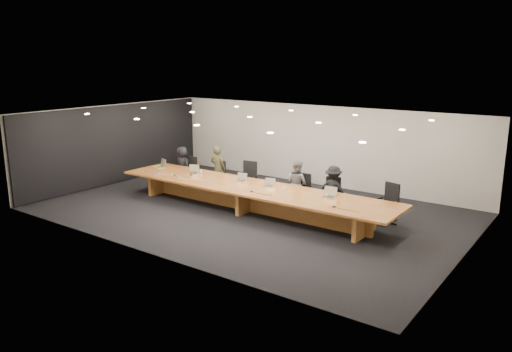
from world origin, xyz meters
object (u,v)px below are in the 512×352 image
at_px(laptop_a, 160,163).
at_px(person_a, 183,166).
at_px(person_d, 333,190).
at_px(water_bottle, 201,173).
at_px(paper_cup_far, 327,196).
at_px(paper_cup_near, 284,189).
at_px(person_b, 218,168).
at_px(chair_left, 217,175).
at_px(amber_mug, 191,174).
at_px(laptop_e, 329,192).
at_px(laptop_c, 241,177).
at_px(chair_far_right, 386,203).
at_px(mic_left, 175,175).
at_px(chair_mid_left, 247,179).
at_px(av_box, 157,173).
at_px(chair_right, 331,195).
at_px(person_c, 297,184).
at_px(mic_center, 252,191).
at_px(laptop_b, 193,169).
at_px(mic_right, 334,206).
at_px(chair_mid_right, 301,191).
at_px(chair_far_left, 189,171).
at_px(conference_table, 250,194).

bearing_deg(laptop_a, person_a, 94.39).
relative_size(person_d, water_bottle, 7.22).
bearing_deg(paper_cup_far, water_bottle, -178.26).
xyz_separation_m(person_a, paper_cup_near, (4.84, -0.90, 0.11)).
bearing_deg(person_b, chair_left, -36.64).
distance_m(water_bottle, amber_mug, 0.33).
bearing_deg(laptop_e, laptop_c, 174.61).
relative_size(water_bottle, amber_mug, 2.03).
relative_size(chair_far_right, laptop_a, 3.02).
height_order(person_a, mic_left, person_a).
xyz_separation_m(chair_mid_left, water_bottle, (-0.99, -1.09, 0.26)).
height_order(chair_far_right, laptop_e, chair_far_right).
bearing_deg(chair_mid_left, laptop_e, -22.57).
bearing_deg(av_box, chair_right, -6.93).
xyz_separation_m(person_c, mic_center, (-0.48, -1.65, 0.05)).
bearing_deg(chair_mid_left, person_c, -7.51).
distance_m(person_c, mic_left, 3.93).
height_order(laptop_b, laptop_e, laptop_e).
height_order(person_b, mic_right, person_b).
height_order(person_b, amber_mug, person_b).
bearing_deg(av_box, mic_right, -24.08).
relative_size(paper_cup_far, mic_center, 0.79).
distance_m(chair_mid_right, chair_far_right, 2.62).
bearing_deg(paper_cup_near, laptop_b, 178.69).
xyz_separation_m(chair_far_right, person_a, (-7.42, -0.21, 0.13)).
distance_m(paper_cup_far, mic_left, 5.16).
distance_m(chair_mid_right, mic_right, 2.54).
height_order(chair_far_right, paper_cup_near, chair_far_right).
distance_m(amber_mug, paper_cup_near, 3.37).
bearing_deg(chair_far_right, chair_far_left, -162.01).
distance_m(chair_right, mic_center, 2.35).
distance_m(conference_table, laptop_a, 4.09).
bearing_deg(laptop_e, person_b, 164.22).
relative_size(laptop_e, water_bottle, 1.86).
distance_m(person_a, laptop_e, 6.26).
distance_m(conference_table, person_d, 2.41).
xyz_separation_m(paper_cup_near, mic_left, (-3.81, -0.51, -0.03)).
bearing_deg(mic_right, laptop_b, 172.43).
bearing_deg(person_b, amber_mug, 81.03).
bearing_deg(paper_cup_far, laptop_e, 45.41).
xyz_separation_m(conference_table, laptop_e, (2.41, 0.29, 0.37)).
xyz_separation_m(chair_mid_left, chair_mid_right, (2.04, 0.00, -0.07)).
height_order(chair_far_left, mic_right, chair_far_left).
distance_m(conference_table, chair_mid_left, 1.58).
bearing_deg(laptop_e, person_d, 106.26).
bearing_deg(laptop_e, chair_right, 108.69).
relative_size(chair_far_left, chair_mid_left, 0.89).
bearing_deg(chair_left, person_b, -23.99).
bearing_deg(amber_mug, laptop_c, 12.08).
relative_size(person_d, paper_cup_far, 15.62).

